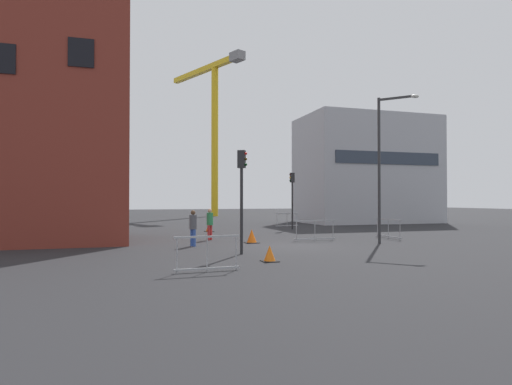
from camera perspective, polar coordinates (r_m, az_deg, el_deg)
ground at (r=19.97m, az=4.78°, el=-7.16°), size 160.00×160.00×0.00m
brick_building at (r=24.88m, az=-28.92°, el=7.53°), size 10.53×7.16×11.56m
office_block at (r=42.37m, az=14.49°, el=2.91°), size 12.39×7.46×10.01m
construction_crane at (r=57.64m, az=-5.70°, el=10.46°), size 7.29×14.53×20.46m
streetlamp_tall at (r=21.96m, az=16.74°, el=4.62°), size 1.46×1.42×7.20m
traffic_light_verge at (r=16.91m, az=-1.92°, el=1.07°), size 0.38×0.35×4.11m
traffic_light_median at (r=31.24m, az=4.86°, el=0.14°), size 0.38×0.26×4.13m
pedestrian_walking at (r=23.01m, az=-6.18°, el=-3.91°), size 0.34×0.34×1.68m
pedestrian_waiting at (r=19.99m, az=-8.40°, el=-4.36°), size 0.34×0.34×1.67m
safety_barrier_right_run at (r=22.76m, az=7.87°, el=-4.98°), size 2.30×0.16×1.08m
safety_barrier_mid_span at (r=25.09m, az=17.26°, el=-4.57°), size 0.07×2.39×1.08m
safety_barrier_rear at (r=34.16m, az=4.16°, el=-3.65°), size 1.98×0.36×1.08m
safety_barrier_front at (r=12.92m, az=-6.54°, el=-8.04°), size 2.00×0.14×1.08m
traffic_cone_on_verge at (r=15.01m, az=1.84°, el=-8.22°), size 0.56×0.56×0.56m
traffic_cone_orange at (r=29.17m, az=-6.28°, el=-4.65°), size 0.61×0.61×0.61m
traffic_cone_striped at (r=21.37m, az=-0.58°, el=-5.91°), size 0.67×0.67×0.68m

